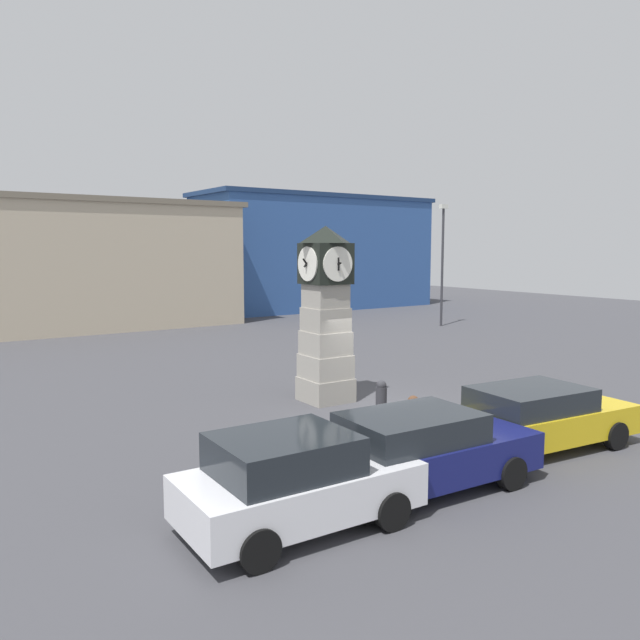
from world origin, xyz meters
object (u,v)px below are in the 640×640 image
at_px(car_near_tower, 421,450).
at_px(street_lamp_near_road, 442,257).
at_px(bollard_mid_row, 413,414).
at_px(bollard_far_row, 381,401).
at_px(clock_tower, 326,316).
at_px(car_navy_sedan, 295,481).
at_px(bollard_near_tower, 464,424).
at_px(car_by_building, 538,416).

relative_size(car_near_tower, street_lamp_near_road, 0.65).
bearing_deg(bollard_mid_row, bollard_far_row, 90.69).
xyz_separation_m(clock_tower, car_navy_sedan, (-5.14, -6.78, -1.75)).
relative_size(clock_tower, bollard_near_tower, 5.09).
xyz_separation_m(car_navy_sedan, car_by_building, (6.70, 0.48, -0.06)).
height_order(clock_tower, bollard_far_row, clock_tower).
xyz_separation_m(bollard_near_tower, car_navy_sedan, (-5.42, -1.51, 0.29)).
height_order(car_navy_sedan, car_by_building, car_navy_sedan).
relative_size(clock_tower, street_lamp_near_road, 0.74).
bearing_deg(bollard_far_row, bollard_mid_row, -89.31).
distance_m(clock_tower, bollard_far_row, 3.33).
distance_m(car_navy_sedan, car_by_building, 6.72).
bearing_deg(car_by_building, bollard_near_tower, 141.18).
bearing_deg(car_navy_sedan, clock_tower, 52.85).
distance_m(car_near_tower, street_lamp_near_road, 25.48).
relative_size(car_navy_sedan, street_lamp_near_road, 0.56).
bearing_deg(bollard_mid_row, clock_tower, 89.73).
height_order(bollard_far_row, street_lamp_near_road, street_lamp_near_road).
relative_size(bollard_near_tower, bollard_mid_row, 1.08).
bearing_deg(bollard_mid_row, car_near_tower, -129.59).
xyz_separation_m(clock_tower, bollard_mid_row, (-0.02, -3.89, -2.07)).
relative_size(bollard_mid_row, bollard_far_row, 0.85).
bearing_deg(car_near_tower, bollard_mid_row, 50.41).
bearing_deg(bollard_far_row, car_near_tower, -119.78).
height_order(clock_tower, car_by_building, clock_tower).
distance_m(clock_tower, car_by_building, 6.74).
xyz_separation_m(bollard_far_row, street_lamp_near_road, (15.61, 13.82, 3.44)).
xyz_separation_m(bollard_near_tower, street_lamp_near_road, (15.30, 16.42, 3.48)).
xyz_separation_m(clock_tower, bollard_far_row, (-0.03, -2.67, -1.99)).
height_order(bollard_mid_row, street_lamp_near_road, street_lamp_near_road).
distance_m(bollard_far_row, car_near_tower, 4.64).
relative_size(bollard_mid_row, car_near_tower, 0.21).
bearing_deg(bollard_mid_row, car_navy_sedan, -150.49).
distance_m(bollard_mid_row, bollard_far_row, 1.22).
relative_size(bollard_far_row, car_navy_sedan, 0.28).
distance_m(car_navy_sedan, car_near_tower, 2.81).
height_order(bollard_near_tower, car_near_tower, car_near_tower).
distance_m(car_near_tower, car_by_building, 3.91).
xyz_separation_m(clock_tower, car_by_building, (1.56, -6.30, -1.81)).
bearing_deg(bollard_mid_row, street_lamp_near_road, 43.96).
bearing_deg(car_by_building, bollard_far_row, 113.66).
xyz_separation_m(bollard_mid_row, car_near_tower, (-2.32, -2.80, 0.30)).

